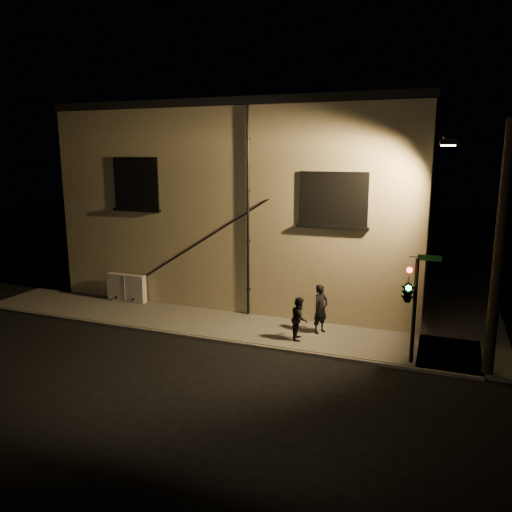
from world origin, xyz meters
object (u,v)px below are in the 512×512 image
at_px(pedestrian_a, 321,309).
at_px(pedestrian_b, 299,318).
at_px(utility_cabinet, 127,288).
at_px(streetlamp_pole, 496,246).
at_px(traffic_signal, 408,291).

relative_size(pedestrian_a, pedestrian_b, 1.19).
distance_m(utility_cabinet, streetlamp_pole, 15.13).
distance_m(pedestrian_a, pedestrian_b, 1.07).
bearing_deg(pedestrian_b, pedestrian_a, -40.84).
height_order(utility_cabinet, streetlamp_pole, streetlamp_pole).
bearing_deg(streetlamp_pole, pedestrian_b, 174.13).
bearing_deg(traffic_signal, pedestrian_b, 168.06).
bearing_deg(streetlamp_pole, utility_cabinet, 170.83).
bearing_deg(streetlamp_pole, pedestrian_a, 164.41).
relative_size(traffic_signal, streetlamp_pole, 0.46).
xyz_separation_m(pedestrian_a, pedestrian_b, (-0.54, -0.91, -0.14)).
height_order(pedestrian_a, streetlamp_pole, streetlamp_pole).
bearing_deg(pedestrian_b, utility_cabinet, 68.48).
relative_size(pedestrian_a, streetlamp_pole, 0.24).
bearing_deg(traffic_signal, streetlamp_pole, 3.90).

